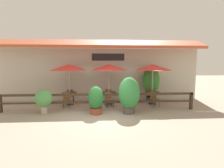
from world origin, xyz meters
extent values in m
plane|color=#9E937F|center=(0.00, 0.00, 0.00)|extent=(60.00, 60.00, 0.00)
cube|color=#BCB7A8|center=(0.00, 4.20, 1.80)|extent=(14.00, 0.40, 3.60)
cube|color=#B25133|center=(0.00, 3.65, 3.88)|extent=(14.28, 1.48, 0.70)
cube|color=black|center=(0.62, 3.97, 3.00)|extent=(2.25, 0.04, 0.47)
cube|color=#3D2D1E|center=(0.00, 1.05, 0.89)|extent=(10.40, 0.14, 0.11)
cube|color=#3D2D1E|center=(0.00, 1.05, 0.47)|extent=(10.40, 0.10, 0.09)
cube|color=#3D2D1E|center=(-5.13, 1.05, 0.47)|extent=(0.14, 0.14, 0.95)
cube|color=#3D2D1E|center=(0.00, 1.05, 0.47)|extent=(0.14, 0.14, 0.95)
cube|color=#3D2D1E|center=(5.13, 1.05, 0.47)|extent=(0.14, 0.14, 0.95)
cylinder|color=#B7B2A8|center=(-1.84, 2.60, 1.10)|extent=(0.06, 0.06, 2.20)
cone|color=red|center=(-1.84, 2.60, 2.33)|extent=(2.31, 2.31, 0.38)
sphere|color=#B2ADA3|center=(-1.84, 2.60, 2.52)|extent=(0.07, 0.07, 0.07)
cylinder|color=#4C3826|center=(-1.84, 2.60, 0.75)|extent=(0.89, 0.89, 0.05)
cylinder|color=#333333|center=(-1.84, 2.60, 0.36)|extent=(0.07, 0.07, 0.73)
cylinder|color=#333333|center=(-1.84, 2.60, 0.01)|extent=(0.49, 0.49, 0.03)
cube|color=brown|center=(-1.87, 1.84, 0.45)|extent=(0.48, 0.48, 0.05)
cube|color=brown|center=(-1.90, 2.02, 0.67)|extent=(0.40, 0.10, 0.40)
cylinder|color=#2D2D2D|center=(-2.02, 1.62, 0.21)|extent=(0.04, 0.04, 0.42)
cylinder|color=#2D2D2D|center=(-1.65, 1.68, 0.21)|extent=(0.04, 0.04, 0.42)
cylinder|color=#2D2D2D|center=(-2.09, 1.99, 0.21)|extent=(0.04, 0.04, 0.42)
cylinder|color=#2D2D2D|center=(-1.71, 2.05, 0.21)|extent=(0.04, 0.04, 0.42)
cube|color=brown|center=(-1.92, 3.36, 0.45)|extent=(0.45, 0.45, 0.05)
cube|color=brown|center=(-1.90, 3.17, 0.67)|extent=(0.40, 0.06, 0.40)
cylinder|color=#2D2D2D|center=(-1.74, 3.57, 0.21)|extent=(0.04, 0.04, 0.42)
cylinder|color=#2D2D2D|center=(-2.12, 3.54, 0.21)|extent=(0.04, 0.04, 0.42)
cylinder|color=#2D2D2D|center=(-1.71, 3.19, 0.21)|extent=(0.04, 0.04, 0.42)
cylinder|color=#2D2D2D|center=(-2.09, 3.16, 0.21)|extent=(0.04, 0.04, 0.42)
cylinder|color=#B7B2A8|center=(0.60, 2.60, 1.10)|extent=(0.06, 0.06, 2.20)
cone|color=red|center=(0.60, 2.60, 2.33)|extent=(2.31, 2.31, 0.38)
sphere|color=#B2ADA3|center=(0.60, 2.60, 2.52)|extent=(0.07, 0.07, 0.07)
cylinder|color=#4C3826|center=(0.60, 2.60, 0.75)|extent=(0.89, 0.89, 0.05)
cylinder|color=#333333|center=(0.60, 2.60, 0.36)|extent=(0.07, 0.07, 0.73)
cylinder|color=#333333|center=(0.60, 2.60, 0.01)|extent=(0.49, 0.49, 0.03)
cube|color=brown|center=(0.59, 1.80, 0.45)|extent=(0.51, 0.51, 0.05)
cube|color=brown|center=(0.54, 1.98, 0.67)|extent=(0.40, 0.13, 0.40)
cylinder|color=#2D2D2D|center=(0.45, 1.57, 0.21)|extent=(0.04, 0.04, 0.42)
cylinder|color=#2D2D2D|center=(0.82, 1.66, 0.21)|extent=(0.04, 0.04, 0.42)
cylinder|color=#2D2D2D|center=(0.36, 1.93, 0.21)|extent=(0.04, 0.04, 0.42)
cylinder|color=#2D2D2D|center=(0.73, 2.03, 0.21)|extent=(0.04, 0.04, 0.42)
cube|color=brown|center=(0.59, 3.41, 0.45)|extent=(0.45, 0.45, 0.05)
cube|color=brown|center=(0.58, 3.22, 0.67)|extent=(0.40, 0.06, 0.40)
cylinder|color=#2D2D2D|center=(0.79, 3.59, 0.21)|extent=(0.04, 0.04, 0.42)
cylinder|color=#2D2D2D|center=(0.41, 3.61, 0.21)|extent=(0.04, 0.04, 0.42)
cylinder|color=#2D2D2D|center=(0.77, 3.21, 0.21)|extent=(0.04, 0.04, 0.42)
cylinder|color=#2D2D2D|center=(0.39, 3.23, 0.21)|extent=(0.04, 0.04, 0.42)
cylinder|color=#B7B2A8|center=(3.34, 2.50, 1.10)|extent=(0.06, 0.06, 2.20)
cone|color=red|center=(3.34, 2.50, 2.33)|extent=(2.31, 2.31, 0.38)
sphere|color=#B2ADA3|center=(3.34, 2.50, 2.52)|extent=(0.07, 0.07, 0.07)
cylinder|color=#4C3826|center=(3.34, 2.50, 0.75)|extent=(0.89, 0.89, 0.05)
cylinder|color=#333333|center=(3.34, 2.50, 0.36)|extent=(0.07, 0.07, 0.73)
cylinder|color=#333333|center=(3.34, 2.50, 0.01)|extent=(0.49, 0.49, 0.03)
cube|color=brown|center=(3.28, 1.76, 0.45)|extent=(0.50, 0.50, 0.05)
cube|color=brown|center=(3.24, 1.94, 0.67)|extent=(0.40, 0.12, 0.40)
cylinder|color=#2D2D2D|center=(3.14, 1.53, 0.21)|extent=(0.04, 0.04, 0.42)
cylinder|color=#2D2D2D|center=(3.51, 1.61, 0.21)|extent=(0.04, 0.04, 0.42)
cylinder|color=#2D2D2D|center=(3.06, 1.90, 0.21)|extent=(0.04, 0.04, 0.42)
cylinder|color=#2D2D2D|center=(3.43, 1.98, 0.21)|extent=(0.04, 0.04, 0.42)
cube|color=brown|center=(3.39, 3.24, 0.45)|extent=(0.51, 0.51, 0.05)
cube|color=brown|center=(3.34, 3.06, 0.67)|extent=(0.40, 0.13, 0.40)
cylinder|color=#2D2D2D|center=(3.62, 3.38, 0.21)|extent=(0.04, 0.04, 0.42)
cylinder|color=#2D2D2D|center=(3.25, 3.47, 0.21)|extent=(0.04, 0.04, 0.42)
cylinder|color=#2D2D2D|center=(3.53, 3.01, 0.21)|extent=(0.04, 0.04, 0.42)
cylinder|color=#2D2D2D|center=(3.16, 3.10, 0.21)|extent=(0.04, 0.04, 0.42)
cylinder|color=#564C47|center=(1.53, 0.45, 0.17)|extent=(0.57, 0.57, 0.34)
cylinder|color=#564C47|center=(1.53, 0.45, 0.32)|extent=(0.61, 0.61, 0.04)
ellipsoid|color=#338442|center=(1.53, 0.45, 1.04)|extent=(1.08, 0.97, 1.64)
cylinder|color=#9E4C33|center=(-0.15, 0.45, 0.16)|extent=(0.59, 0.59, 0.32)
cylinder|color=#9E4C33|center=(-0.15, 0.45, 0.30)|extent=(0.63, 0.63, 0.04)
ellipsoid|color=#287033|center=(-0.15, 0.45, 0.82)|extent=(0.76, 0.69, 1.19)
cylinder|color=#B7AD99|center=(-2.80, 0.68, 0.20)|extent=(0.31, 0.31, 0.40)
cylinder|color=#B7AD99|center=(-2.80, 0.68, 0.38)|extent=(0.33, 0.33, 0.04)
ellipsoid|color=#4C934C|center=(-2.80, 0.68, 0.78)|extent=(0.87, 0.79, 0.89)
cylinder|color=#564C47|center=(3.56, 3.55, 0.13)|extent=(0.57, 0.57, 0.26)
cylinder|color=#564C47|center=(3.56, 3.55, 0.24)|extent=(0.62, 0.62, 0.04)
cylinder|color=brown|center=(3.56, 3.55, 0.54)|extent=(0.10, 0.10, 0.55)
ellipsoid|color=#3D8E38|center=(3.56, 3.55, 1.43)|extent=(1.16, 1.04, 1.84)
camera|label=1|loc=(0.09, -8.22, 2.50)|focal=28.00mm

